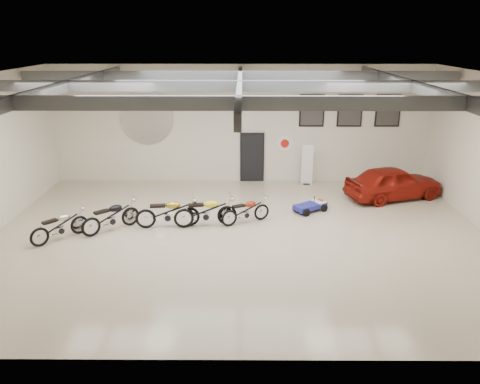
{
  "coord_description": "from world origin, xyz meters",
  "views": [
    {
      "loc": [
        0.09,
        -13.76,
        6.2
      ],
      "look_at": [
        0.0,
        1.2,
        1.1
      ],
      "focal_mm": 35.0,
      "sensor_mm": 36.0,
      "label": 1
    }
  ],
  "objects_px": {
    "motorcycle_yellow": "(205,211)",
    "vintage_car": "(393,182)",
    "motorcycle_silver": "(59,225)",
    "go_kart": "(313,204)",
    "motorcycle_gold": "(168,212)",
    "motorcycle_black": "(111,216)",
    "banner_stand": "(307,164)",
    "motorcycle_red": "(246,210)"
  },
  "relations": [
    {
      "from": "banner_stand",
      "to": "vintage_car",
      "type": "bearing_deg",
      "value": -24.94
    },
    {
      "from": "banner_stand",
      "to": "motorcycle_black",
      "type": "height_order",
      "value": "banner_stand"
    },
    {
      "from": "motorcycle_black",
      "to": "motorcycle_red",
      "type": "xyz_separation_m",
      "value": [
        4.43,
        0.69,
        -0.06
      ]
    },
    {
      "from": "motorcycle_gold",
      "to": "motorcycle_yellow",
      "type": "height_order",
      "value": "same"
    },
    {
      "from": "motorcycle_silver",
      "to": "motorcycle_yellow",
      "type": "height_order",
      "value": "motorcycle_yellow"
    },
    {
      "from": "motorcycle_yellow",
      "to": "motorcycle_silver",
      "type": "bearing_deg",
      "value": -177.23
    },
    {
      "from": "motorcycle_silver",
      "to": "motorcycle_gold",
      "type": "relative_size",
      "value": 0.9
    },
    {
      "from": "go_kart",
      "to": "motorcycle_silver",
      "type": "bearing_deg",
      "value": 162.7
    },
    {
      "from": "motorcycle_red",
      "to": "go_kart",
      "type": "bearing_deg",
      "value": -1.81
    },
    {
      "from": "banner_stand",
      "to": "motorcycle_red",
      "type": "bearing_deg",
      "value": -116.5
    },
    {
      "from": "banner_stand",
      "to": "motorcycle_red",
      "type": "height_order",
      "value": "banner_stand"
    },
    {
      "from": "motorcycle_black",
      "to": "motorcycle_gold",
      "type": "xyz_separation_m",
      "value": [
        1.82,
        0.31,
        0.02
      ]
    },
    {
      "from": "motorcycle_gold",
      "to": "motorcycle_yellow",
      "type": "xyz_separation_m",
      "value": [
        1.26,
        0.1,
        0.0
      ]
    },
    {
      "from": "motorcycle_black",
      "to": "motorcycle_yellow",
      "type": "height_order",
      "value": "motorcycle_yellow"
    },
    {
      "from": "motorcycle_black",
      "to": "go_kart",
      "type": "xyz_separation_m",
      "value": [
        6.9,
        1.88,
        -0.24
      ]
    },
    {
      "from": "motorcycle_black",
      "to": "vintage_car",
      "type": "height_order",
      "value": "vintage_car"
    },
    {
      "from": "go_kart",
      "to": "vintage_car",
      "type": "distance_m",
      "value": 3.63
    },
    {
      "from": "motorcycle_silver",
      "to": "motorcycle_red",
      "type": "xyz_separation_m",
      "value": [
        5.85,
        1.41,
        -0.03
      ]
    },
    {
      "from": "banner_stand",
      "to": "vintage_car",
      "type": "xyz_separation_m",
      "value": [
        3.15,
        -1.8,
        -0.24
      ]
    },
    {
      "from": "go_kart",
      "to": "banner_stand",
      "type": "bearing_deg",
      "value": 52.13
    },
    {
      "from": "banner_stand",
      "to": "motorcycle_gold",
      "type": "distance_m",
      "value": 7.1
    },
    {
      "from": "motorcycle_silver",
      "to": "go_kart",
      "type": "relative_size",
      "value": 1.23
    },
    {
      "from": "motorcycle_gold",
      "to": "go_kart",
      "type": "bearing_deg",
      "value": 9.22
    },
    {
      "from": "motorcycle_red",
      "to": "vintage_car",
      "type": "bearing_deg",
      "value": -3.56
    },
    {
      "from": "motorcycle_gold",
      "to": "go_kart",
      "type": "relative_size",
      "value": 1.36
    },
    {
      "from": "motorcycle_black",
      "to": "motorcycle_red",
      "type": "distance_m",
      "value": 4.48
    },
    {
      "from": "motorcycle_red",
      "to": "go_kart",
      "type": "distance_m",
      "value": 2.75
    },
    {
      "from": "motorcycle_silver",
      "to": "vintage_car",
      "type": "xyz_separation_m",
      "value": [
        11.66,
        3.99,
        0.16
      ]
    },
    {
      "from": "banner_stand",
      "to": "go_kart",
      "type": "relative_size",
      "value": 1.17
    },
    {
      "from": "banner_stand",
      "to": "motorcycle_gold",
      "type": "height_order",
      "value": "banner_stand"
    },
    {
      "from": "motorcycle_gold",
      "to": "vintage_car",
      "type": "height_order",
      "value": "vintage_car"
    },
    {
      "from": "motorcycle_black",
      "to": "motorcycle_yellow",
      "type": "bearing_deg",
      "value": -33.8
    },
    {
      "from": "motorcycle_yellow",
      "to": "vintage_car",
      "type": "height_order",
      "value": "vintage_car"
    },
    {
      "from": "motorcycle_gold",
      "to": "motorcycle_red",
      "type": "height_order",
      "value": "motorcycle_gold"
    },
    {
      "from": "motorcycle_black",
      "to": "motorcycle_yellow",
      "type": "xyz_separation_m",
      "value": [
        3.08,
        0.41,
        0.02
      ]
    },
    {
      "from": "motorcycle_red",
      "to": "motorcycle_silver",
      "type": "bearing_deg",
      "value": 166.11
    },
    {
      "from": "banner_stand",
      "to": "motorcycle_red",
      "type": "distance_m",
      "value": 5.13
    },
    {
      "from": "motorcycle_black",
      "to": "motorcycle_silver",
      "type": "bearing_deg",
      "value": 165.64
    },
    {
      "from": "motorcycle_gold",
      "to": "motorcycle_yellow",
      "type": "bearing_deg",
      "value": -3.56
    },
    {
      "from": "motorcycle_yellow",
      "to": "vintage_car",
      "type": "relative_size",
      "value": 0.55
    },
    {
      "from": "motorcycle_black",
      "to": "motorcycle_gold",
      "type": "bearing_deg",
      "value": -31.59
    },
    {
      "from": "banner_stand",
      "to": "motorcycle_yellow",
      "type": "relative_size",
      "value": 0.86
    }
  ]
}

